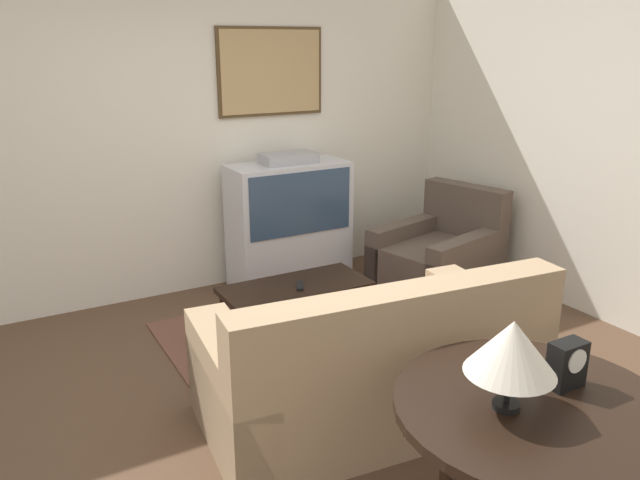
% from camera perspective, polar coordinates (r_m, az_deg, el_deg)
% --- Properties ---
extents(ground_plane, '(12.00, 12.00, 0.00)m').
position_cam_1_polar(ground_plane, '(3.98, -1.42, -14.39)').
color(ground_plane, brown).
extents(wall_back, '(12.00, 0.10, 2.70)m').
position_cam_1_polar(wall_back, '(5.40, -12.27, 9.26)').
color(wall_back, silver).
rests_on(wall_back, ground_plane).
extents(wall_right, '(0.06, 12.00, 2.70)m').
position_cam_1_polar(wall_right, '(5.21, 25.16, 7.62)').
color(wall_right, silver).
rests_on(wall_right, ground_plane).
extents(area_rug, '(2.06, 1.59, 0.01)m').
position_cam_1_polar(area_rug, '(4.74, -0.86, -8.68)').
color(area_rug, brown).
rests_on(area_rug, ground_plane).
extents(tv, '(1.05, 0.47, 1.20)m').
position_cam_1_polar(tv, '(5.53, -2.82, 1.49)').
color(tv, silver).
rests_on(tv, ground_plane).
extents(couch, '(1.97, 1.17, 0.93)m').
position_cam_1_polar(couch, '(3.66, 4.74, -11.56)').
color(couch, tan).
rests_on(couch, ground_plane).
extents(armchair, '(1.16, 1.03, 0.88)m').
position_cam_1_polar(armchair, '(5.66, 10.87, -1.52)').
color(armchair, brown).
rests_on(armchair, ground_plane).
extents(coffee_table, '(1.08, 0.50, 0.42)m').
position_cam_1_polar(coffee_table, '(4.57, -2.26, -4.64)').
color(coffee_table, black).
rests_on(coffee_table, ground_plane).
extents(console_table, '(1.14, 1.14, 0.73)m').
position_cam_1_polar(console_table, '(2.75, 19.01, -15.10)').
color(console_table, black).
rests_on(console_table, ground_plane).
extents(table_lamp, '(0.36, 0.36, 0.38)m').
position_cam_1_polar(table_lamp, '(2.53, 17.12, -9.42)').
color(table_lamp, black).
rests_on(table_lamp, console_table).
extents(mantel_clock, '(0.16, 0.10, 0.20)m').
position_cam_1_polar(mantel_clock, '(2.84, 21.64, -10.51)').
color(mantel_clock, black).
rests_on(mantel_clock, console_table).
extents(remote, '(0.11, 0.16, 0.02)m').
position_cam_1_polar(remote, '(4.51, -1.85, -4.21)').
color(remote, black).
rests_on(remote, coffee_table).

